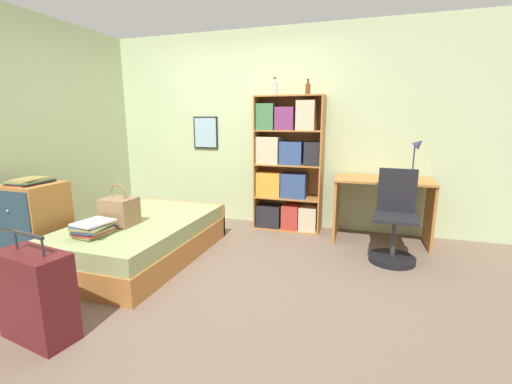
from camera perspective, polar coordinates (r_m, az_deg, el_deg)
ground_plane at (r=3.56m, az=-9.58°, el=-11.90°), size 14.00×14.00×0.00m
wall_back at (r=4.80m, az=-0.86°, el=10.36°), size 10.00×0.09×2.60m
wall_left at (r=4.61m, az=-33.87°, el=8.32°), size 0.06×10.00×2.60m
bed at (r=3.83m, az=-18.28°, el=-7.38°), size 1.11×1.82×0.41m
handbag at (r=3.63m, az=-21.77°, el=-2.98°), size 0.30×0.26×0.42m
book_stack_on_bed at (r=3.41m, az=-25.51°, el=-5.46°), size 0.31×0.36×0.13m
suitcase at (r=2.74m, az=-32.75°, el=-14.35°), size 0.55×0.32×0.73m
dresser at (r=4.10m, az=-32.96°, el=-4.46°), size 0.53×0.50×0.82m
magazine_pile_on_dresser at (r=3.99m, az=-33.56°, el=1.53°), size 0.33×0.38×0.06m
bookcase at (r=4.46m, az=5.13°, el=4.12°), size 0.86×0.35×1.73m
bottle_green at (r=4.46m, az=3.12°, el=16.83°), size 0.07×0.07×0.22m
bottle_brown at (r=4.42m, az=8.64°, el=16.61°), size 0.06×0.06×0.19m
desk at (r=4.30m, az=20.29°, el=-1.06°), size 1.08×0.60×0.76m
desk_lamp at (r=4.31m, az=25.28°, el=6.26°), size 0.17×0.13×0.48m
desk_chair at (r=3.80m, az=22.00°, el=-6.13°), size 0.46×0.46×0.94m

